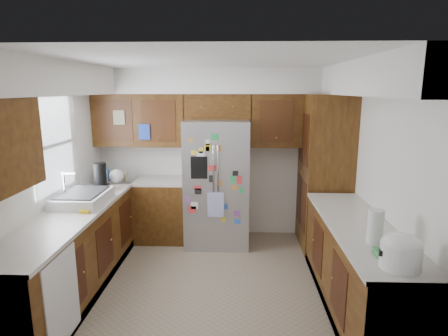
{
  "coord_description": "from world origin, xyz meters",
  "views": [
    {
      "loc": [
        0.3,
        -3.99,
        2.21
      ],
      "look_at": [
        0.13,
        0.35,
        1.3
      ],
      "focal_mm": 30.0,
      "sensor_mm": 36.0,
      "label": 1
    }
  ],
  "objects_px": {
    "rice_cooker": "(401,251)",
    "fridge": "(217,183)",
    "paper_towel": "(375,226)",
    "pantry": "(324,173)"
  },
  "relations": [
    {
      "from": "fridge",
      "to": "paper_towel",
      "type": "relative_size",
      "value": 6.02
    },
    {
      "from": "pantry",
      "to": "rice_cooker",
      "type": "distance_m",
      "value": 2.53
    },
    {
      "from": "fridge",
      "to": "paper_towel",
      "type": "xyz_separation_m",
      "value": [
        1.47,
        -2.13,
        0.17
      ]
    },
    {
      "from": "pantry",
      "to": "fridge",
      "type": "xyz_separation_m",
      "value": [
        -1.5,
        0.05,
        -0.17
      ]
    },
    {
      "from": "rice_cooker",
      "to": "fridge",
      "type": "bearing_deg",
      "value": 120.13
    },
    {
      "from": "rice_cooker",
      "to": "paper_towel",
      "type": "bearing_deg",
      "value": 93.52
    },
    {
      "from": "rice_cooker",
      "to": "paper_towel",
      "type": "distance_m",
      "value": 0.45
    },
    {
      "from": "paper_towel",
      "to": "pantry",
      "type": "bearing_deg",
      "value": 89.22
    },
    {
      "from": "fridge",
      "to": "paper_towel",
      "type": "height_order",
      "value": "fridge"
    },
    {
      "from": "pantry",
      "to": "fridge",
      "type": "relative_size",
      "value": 1.19
    }
  ]
}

